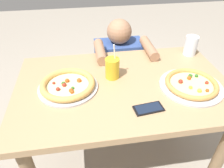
# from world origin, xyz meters

# --- Properties ---
(ground_plane) EXTENTS (8.00, 8.00, 0.00)m
(ground_plane) POSITION_xyz_m (0.00, 0.00, 0.00)
(ground_plane) COLOR #9E9384
(dining_table) EXTENTS (1.26, 0.79, 0.75)m
(dining_table) POSITION_xyz_m (0.00, 0.00, 0.63)
(dining_table) COLOR tan
(dining_table) RESTS_ON ground
(pizza_near) EXTENTS (0.36, 0.36, 0.04)m
(pizza_near) POSITION_xyz_m (0.38, -0.09, 0.77)
(pizza_near) COLOR #B7B7BC
(pizza_near) RESTS_ON dining_table
(pizza_far) EXTENTS (0.34, 0.34, 0.05)m
(pizza_far) POSITION_xyz_m (-0.32, 0.00, 0.77)
(pizza_far) COLOR #B7B7BC
(pizza_far) RESTS_ON dining_table
(drink_cup_colored) EXTENTS (0.09, 0.09, 0.22)m
(drink_cup_colored) POSITION_xyz_m (-0.06, 0.08, 0.81)
(drink_cup_colored) COLOR gold
(drink_cup_colored) RESTS_ON dining_table
(water_cup_clear) EXTENTS (0.09, 0.09, 0.14)m
(water_cup_clear) POSITION_xyz_m (0.54, 0.28, 0.82)
(water_cup_clear) COLOR silver
(water_cup_clear) RESTS_ON dining_table
(cell_phone) EXTENTS (0.16, 0.09, 0.01)m
(cell_phone) POSITION_xyz_m (0.08, -0.23, 0.75)
(cell_phone) COLOR black
(cell_phone) RESTS_ON dining_table
(diner_seated) EXTENTS (0.43, 0.53, 0.93)m
(diner_seated) POSITION_xyz_m (0.08, 0.58, 0.41)
(diner_seated) COLOR #333847
(diner_seated) RESTS_ON ground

